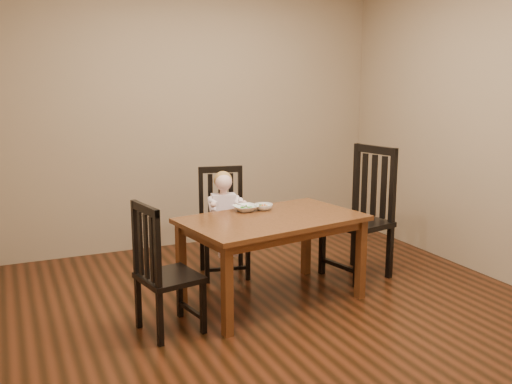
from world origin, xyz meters
name	(u,v)px	position (x,y,z in m)	size (l,w,h in m)	color
room	(283,130)	(0.00, 0.00, 1.35)	(4.01, 4.01, 2.71)	#49200F
dining_table	(272,227)	(0.02, 0.22, 0.59)	(1.46, 1.02, 0.67)	#472710
chair_child	(223,224)	(-0.09, 0.97, 0.45)	(0.48, 0.46, 0.94)	black
chair_left	(163,271)	(-0.89, 0.01, 0.44)	(0.44, 0.46, 0.91)	black
chair_right	(362,215)	(0.99, 0.44, 0.54)	(0.56, 0.58, 1.13)	black
toddler	(224,212)	(-0.10, 0.92, 0.57)	(0.27, 0.34, 0.47)	white
bowl_peas	(245,208)	(-0.09, 0.48, 0.70)	(0.19, 0.19, 0.05)	white
bowl_veg	(263,207)	(0.06, 0.47, 0.70)	(0.15, 0.15, 0.05)	white
fork	(243,207)	(-0.12, 0.46, 0.72)	(0.10, 0.07, 0.04)	silver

